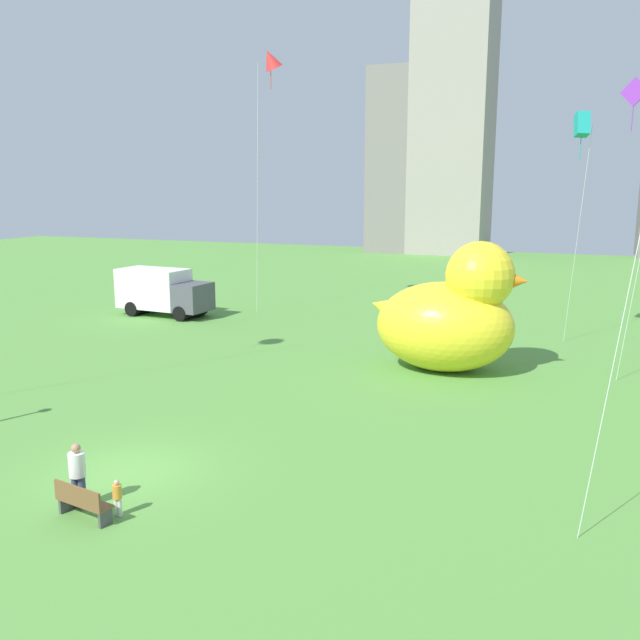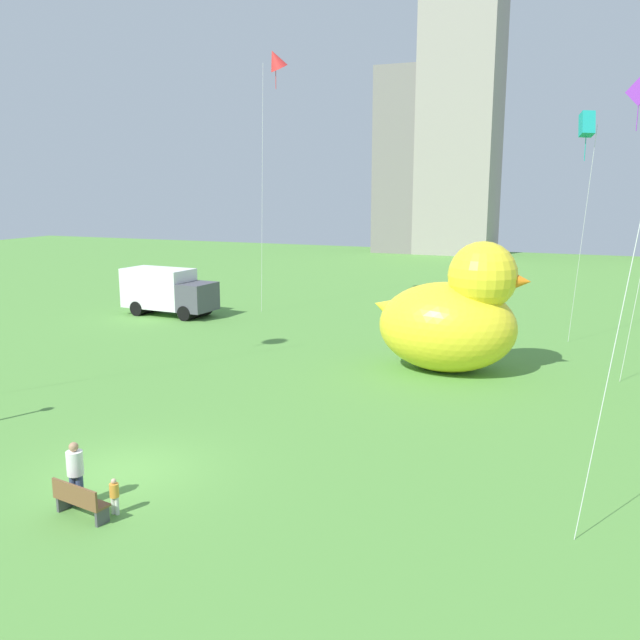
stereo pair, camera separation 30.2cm
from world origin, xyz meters
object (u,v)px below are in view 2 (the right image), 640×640
Objects in this scene: kite_red at (276,60)px; person_child at (114,495)px; park_bench at (79,500)px; person_adult at (75,471)px; box_truck at (167,292)px; kite_teal at (587,125)px; giant_inflatable_duck at (453,316)px.

person_child is at bearing -72.41° from kite_red.
kite_red is at bearing 106.02° from park_bench.
box_truck is (-12.73, 22.22, 0.52)m from person_adult.
park_bench is at bearing -43.74° from person_adult.
box_truck is at bearing 120.25° from park_bench.
park_bench is 26.32m from box_truck.
kite_teal is 0.71× the size of kite_red.
park_bench is at bearing -108.62° from giant_inflatable_duck.
kite_red is (-17.93, 3.21, 4.63)m from kite_teal.
giant_inflatable_duck is (6.10, 16.04, 1.48)m from person_adult.
giant_inflatable_duck is 11.95m from kite_teal.
kite_teal is at bearing 65.40° from person_adult.
box_truck reaches higher than park_bench.
person_adult is 27.46m from kite_teal.
giant_inflatable_duck is 21.33m from kite_red.
giant_inflatable_duck is (4.92, 16.06, 1.89)m from person_child.
kite_red reaches higher than park_bench.
kite_red is at bearing 105.26° from person_adult.
kite_teal is at bearing 2.75° from box_truck.
park_bench is 27.86m from kite_teal.
park_bench is 31.81m from kite_red.
kite_red is (-7.77, 27.05, 14.83)m from park_bench.
box_truck is at bearing 122.02° from person_child.
kite_red is at bearing 169.86° from kite_teal.
kite_teal is at bearing 57.85° from giant_inflatable_duck.
park_bench is at bearing -73.98° from kite_red.
box_truck is 0.37× the size of kite_red.
box_truck is at bearing 119.80° from person_adult.
person_adult is 31.05m from kite_red.
park_bench is 0.24× the size of giant_inflatable_duck.
person_child is at bearing -112.14° from kite_teal.
park_bench is 17.56m from giant_inflatable_duck.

